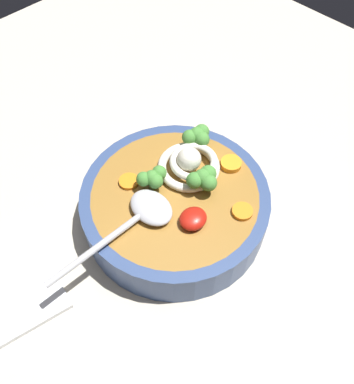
{
  "coord_description": "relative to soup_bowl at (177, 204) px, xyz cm",
  "views": [
    {
      "loc": [
        -21.35,
        -24.72,
        52.74
      ],
      "look_at": [
        0.39,
        -2.8,
        9.94
      ],
      "focal_mm": 38.73,
      "sensor_mm": 36.0,
      "label": 1
    }
  ],
  "objects": [
    {
      "name": "broccoli_floret_rear",
      "position": [
        -1.64,
        2.89,
        4.55
      ],
      "size": [
        3.7,
        3.19,
        2.93
      ],
      "color": "#7A9E60",
      "rests_on": "soup_bowl"
    },
    {
      "name": "broccoli_floret_center",
      "position": [
        2.72,
        -1.92,
        4.79
      ],
      "size": [
        4.18,
        3.6,
        3.31
      ],
      "color": "#7A9E60",
      "rests_on": "soup_bowl"
    },
    {
      "name": "table_slab",
      "position": [
        -0.39,
        2.8,
        -5.07
      ],
      "size": [
        114.36,
        114.36,
        4.32
      ],
      "primitive_type": "cube",
      "color": "#BCB29E",
      "rests_on": "ground"
    },
    {
      "name": "noodle_pile",
      "position": [
        3.86,
        1.45,
        3.86
      ],
      "size": [
        9.08,
        8.9,
        3.65
      ],
      "color": "silver",
      "rests_on": "soup_bowl"
    },
    {
      "name": "chili_sauce_dollop",
      "position": [
        -1.8,
        -4.55,
        3.51
      ],
      "size": [
        3.5,
        3.15,
        1.58
      ],
      "primitive_type": "ellipsoid",
      "color": "#B2190F",
      "rests_on": "soup_bowl"
    },
    {
      "name": "carrot_slice_front",
      "position": [
        -3.35,
        5.47,
        2.95
      ],
      "size": [
        2.6,
        2.6,
        0.47
      ],
      "primitive_type": "cylinder",
      "color": "orange",
      "rests_on": "soup_bowl"
    },
    {
      "name": "soup_bowl",
      "position": [
        0.0,
        0.0,
        0.0
      ],
      "size": [
        24.41,
        24.41,
        5.62
      ],
      "color": "#334775",
      "rests_on": "table_slab"
    },
    {
      "name": "broccoli_floret_beside_noodles",
      "position": [
        7.49,
        3.65,
        4.73
      ],
      "size": [
        4.07,
        3.5,
        3.22
      ],
      "color": "#7A9E60",
      "rests_on": "soup_bowl"
    },
    {
      "name": "carrot_slice_extra_a",
      "position": [
        8.18,
        -1.96,
        3.11
      ],
      "size": [
        2.8,
        2.8,
        0.78
      ],
      "primitive_type": "cylinder",
      "color": "orange",
      "rests_on": "soup_bowl"
    },
    {
      "name": "carrot_slice_left",
      "position": [
        3.49,
        -7.87,
        2.99
      ],
      "size": [
        2.59,
        2.59,
        0.54
      ],
      "primitive_type": "cylinder",
      "color": "orange",
      "rests_on": "soup_bowl"
    },
    {
      "name": "soup_spoon",
      "position": [
        -5.66,
        0.21,
        3.52
      ],
      "size": [
        17.32,
        6.16,
        1.6
      ],
      "rotation": [
        0.0,
        0.0,
        3.1
      ],
      "color": "#B7B7BC",
      "rests_on": "soup_bowl"
    }
  ]
}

